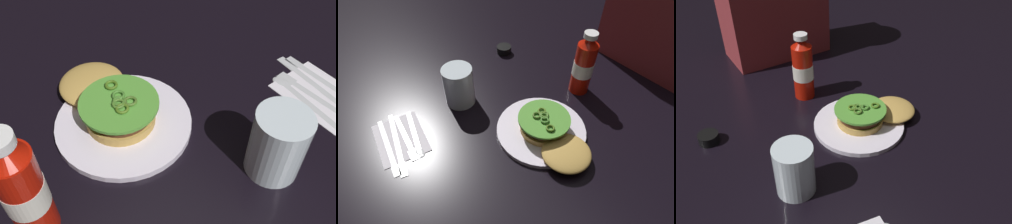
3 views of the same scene
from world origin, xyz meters
TOP-DOWN VIEW (x-y plane):
  - ground_plane at (0.00, 0.00)m, footprint 3.00×3.00m
  - dinner_plate at (0.12, 0.05)m, footprint 0.24×0.24m
  - burger_sandwich at (0.16, 0.05)m, footprint 0.23×0.15m
  - ketchup_bottle at (0.06, 0.27)m, footprint 0.06×0.06m
  - water_glass at (-0.12, -0.05)m, footprint 0.09×0.09m
  - condiment_cup at (-0.24, 0.21)m, footprint 0.05×0.05m

SIDE VIEW (x-z plane):
  - ground_plane at x=0.00m, z-range 0.00..0.00m
  - dinner_plate at x=0.12m, z-range 0.00..0.01m
  - condiment_cup at x=-0.24m, z-range 0.00..0.03m
  - burger_sandwich at x=0.16m, z-range 0.01..0.06m
  - water_glass at x=-0.12m, z-range 0.00..0.12m
  - ketchup_bottle at x=0.06m, z-range -0.01..0.19m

